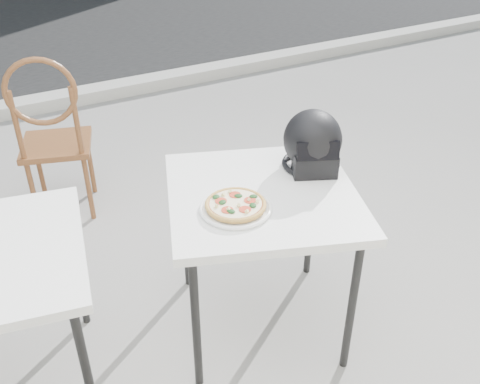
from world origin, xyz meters
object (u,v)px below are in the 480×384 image
pizza (236,204)px  plate (236,208)px  helmet (313,144)px  cafe_chair_main (51,130)px  cafe_table_main (262,205)px

pizza → plate: bearing=-128.3°
helmet → cafe_chair_main: (-0.95, 1.44, -0.30)m
plate → pizza: size_ratio=1.05×
pizza → cafe_chair_main: (-0.45, 1.59, -0.20)m
helmet → plate: bearing=-138.7°
cafe_table_main → plate: (-0.18, -0.07, 0.08)m
cafe_table_main → helmet: 0.39m
cafe_table_main → pizza: bearing=-158.6°
pizza → helmet: helmet is taller
plate → cafe_chair_main: (-0.45, 1.59, -0.18)m
helmet → cafe_chair_main: bearing=148.4°
plate → cafe_chair_main: 1.67m
plate → helmet: 0.54m
cafe_table_main → plate: size_ratio=3.03×
pizza → cafe_chair_main: bearing=105.7°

